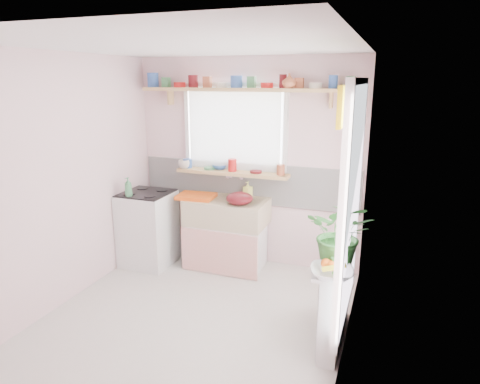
% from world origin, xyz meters
% --- Properties ---
extents(room, '(3.20, 3.20, 3.20)m').
position_xyz_m(room, '(0.66, 0.86, 1.37)').
color(room, beige).
rests_on(room, ground).
extents(sink_unit, '(0.95, 0.65, 1.11)m').
position_xyz_m(sink_unit, '(-0.15, 1.29, 0.43)').
color(sink_unit, white).
rests_on(sink_unit, ground).
extents(cooker, '(0.58, 0.58, 0.93)m').
position_xyz_m(cooker, '(-1.10, 1.05, 0.46)').
color(cooker, white).
rests_on(cooker, ground).
extents(radiator_ledge, '(0.22, 0.95, 0.78)m').
position_xyz_m(radiator_ledge, '(1.30, 0.20, 0.40)').
color(radiator_ledge, white).
rests_on(radiator_ledge, ground).
extents(windowsill, '(1.40, 0.22, 0.04)m').
position_xyz_m(windowsill, '(-0.15, 1.48, 1.14)').
color(windowsill, tan).
rests_on(windowsill, room).
extents(pine_shelf, '(2.52, 0.24, 0.04)m').
position_xyz_m(pine_shelf, '(0.00, 1.47, 2.12)').
color(pine_shelf, tan).
rests_on(pine_shelf, room).
extents(shelf_crockery, '(2.47, 0.11, 0.12)m').
position_xyz_m(shelf_crockery, '(0.00, 1.47, 2.20)').
color(shelf_crockery, '#3359A5').
rests_on(shelf_crockery, pine_shelf).
extents(sill_crockery, '(1.35, 0.11, 0.12)m').
position_xyz_m(sill_crockery, '(-0.15, 1.48, 1.22)').
color(sill_crockery, '#3359A5').
rests_on(sill_crockery, windowsill).
extents(dish_tray, '(0.46, 0.36, 0.04)m').
position_xyz_m(dish_tray, '(-0.53, 1.24, 0.87)').
color(dish_tray, '#EB5914').
rests_on(dish_tray, sink_unit).
extents(colander, '(0.36, 0.36, 0.14)m').
position_xyz_m(colander, '(0.06, 1.17, 0.92)').
color(colander, '#550E14').
rests_on(colander, sink_unit).
extents(jade_plant, '(0.54, 0.48, 0.56)m').
position_xyz_m(jade_plant, '(1.33, 0.02, 1.06)').
color(jade_plant, '#2D6629').
rests_on(jade_plant, radiator_ledge).
extents(fruit_bowl, '(0.38, 0.38, 0.08)m').
position_xyz_m(fruit_bowl, '(1.30, -0.20, 0.82)').
color(fruit_bowl, silver).
rests_on(fruit_bowl, radiator_ledge).
extents(herb_pot, '(0.11, 0.08, 0.18)m').
position_xyz_m(herb_pot, '(1.33, -0.20, 0.87)').
color(herb_pot, '#316D2B').
rests_on(herb_pot, radiator_ledge).
extents(soap_bottle_sink, '(0.11, 0.11, 0.19)m').
position_xyz_m(soap_bottle_sink, '(0.04, 1.50, 0.95)').
color(soap_bottle_sink, '#F2F26B').
rests_on(soap_bottle_sink, sink_unit).
extents(sill_cup, '(0.17, 0.17, 0.11)m').
position_xyz_m(sill_cup, '(-0.77, 1.42, 1.21)').
color(sill_cup, beige).
rests_on(sill_cup, windowsill).
extents(sill_bowl, '(0.23, 0.23, 0.06)m').
position_xyz_m(sill_bowl, '(-0.34, 1.54, 1.19)').
color(sill_bowl, '#315DA1').
rests_on(sill_bowl, windowsill).
extents(shelf_vase, '(0.16, 0.16, 0.16)m').
position_xyz_m(shelf_vase, '(0.54, 1.41, 2.22)').
color(shelf_vase, '#B35D37').
rests_on(shelf_vase, pine_shelf).
extents(cooker_bottle, '(0.10, 0.10, 0.22)m').
position_xyz_m(cooker_bottle, '(-1.19, 0.83, 1.03)').
color(cooker_bottle, '#478E5A').
rests_on(cooker_bottle, cooker).
extents(fruit, '(0.20, 0.14, 0.10)m').
position_xyz_m(fruit, '(1.31, -0.19, 0.88)').
color(fruit, orange).
rests_on(fruit, fruit_bowl).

